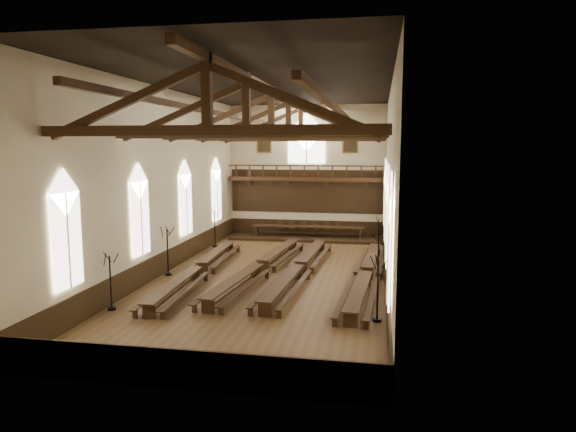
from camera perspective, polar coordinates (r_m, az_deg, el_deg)
name	(u,v)px	position (r m, az deg, el deg)	size (l,w,h in m)	color
ground	(272,277)	(27.52, -1.79, -6.75)	(26.00, 26.00, 0.00)	brown
room_walls	(272,155)	(26.64, -1.85, 6.83)	(26.00, 26.00, 26.00)	beige
wainscot_band	(272,266)	(27.37, -1.79, -5.53)	(12.00, 26.00, 1.20)	black
side_windows	(272,207)	(26.82, -1.82, 1.01)	(11.85, 19.80, 4.50)	white
end_window	(306,142)	(39.35, 2.07, 8.24)	(2.80, 0.12, 3.80)	white
minstrels_gallery	(306,186)	(39.23, 1.99, 3.39)	(11.80, 1.24, 3.70)	#3E2413
portraits	(306,143)	(39.35, 2.06, 8.06)	(7.75, 0.09, 1.45)	brown
roof_trusses	(271,120)	(26.67, -1.86, 10.60)	(11.70, 25.70, 2.80)	#3E2413
refectory_row_a	(198,268)	(27.67, -9.92, -5.69)	(1.72, 14.00, 0.70)	#3E2413
refectory_row_b	(260,265)	(27.80, -3.08, -5.49)	(2.09, 14.25, 0.72)	#3E2413
refectory_row_c	(299,267)	(27.45, 1.29, -5.64)	(1.83, 14.27, 0.73)	#3E2413
refectory_row_d	(367,273)	(26.50, 8.72, -6.24)	(1.86, 14.18, 0.72)	#3E2413
dais	(308,238)	(38.42, 2.21, -2.42)	(11.40, 3.06, 0.20)	black
high_table	(308,228)	(38.30, 2.22, -1.29)	(8.40, 1.03, 0.79)	#3E2413
high_chairs	(309,227)	(39.11, 2.38, -1.27)	(4.99, 0.50, 1.00)	#3E2413
candelabrum_left_near	(111,293)	(23.14, -19.06, -8.06)	(0.74, 0.72, 2.48)	black
candelabrum_left_mid	(168,261)	(28.31, -13.20, -4.85)	(0.78, 0.79, 2.67)	black
candelabrum_left_far	(215,235)	(35.68, -8.12, -2.12)	(0.73, 0.83, 2.69)	black
candelabrum_right_near	(377,301)	(20.83, 9.91, -9.33)	(0.79, 0.80, 2.68)	black
candelabrum_right_mid	(378,266)	(27.13, 9.97, -5.47)	(0.73, 0.70, 2.42)	black
candelabrum_right_far	(378,241)	(34.17, 10.01, -2.77)	(0.64, 0.72, 2.35)	black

